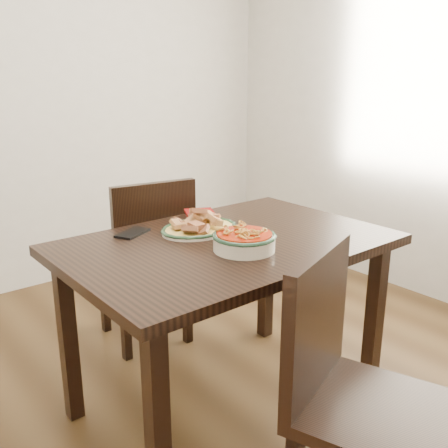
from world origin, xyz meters
TOP-DOWN VIEW (x-y plane):
  - floor at (0.00, 0.00)m, footprint 3.50×3.50m
  - wall_back at (0.00, 1.75)m, footprint 3.50×0.10m
  - wall_right at (1.75, 0.00)m, footprint 0.10×3.50m
  - dining_table at (0.04, -0.06)m, footprint 1.26×0.84m
  - chair_far at (0.06, 0.59)m, footprint 0.48×0.48m
  - chair_near at (-0.06, -0.74)m, footprint 0.54×0.54m
  - fish_plate at (0.02, 0.10)m, footprint 0.33×0.26m
  - noodle_bowl at (0.01, -0.20)m, footprint 0.24×0.24m
  - smartphone at (-0.22, 0.24)m, footprint 0.17×0.14m
  - napkin at (0.19, 0.33)m, footprint 0.16×0.16m

SIDE VIEW (x-z plane):
  - floor at x=0.00m, z-range 0.00..0.00m
  - chair_far at x=0.06m, z-range 0.05..0.94m
  - chair_near at x=-0.06m, z-range 0.05..0.94m
  - dining_table at x=0.04m, z-range 0.28..1.03m
  - smartphone at x=-0.22m, z-range 0.75..0.76m
  - napkin at x=0.19m, z-range 0.75..0.76m
  - noodle_bowl at x=0.01m, z-range 0.75..0.84m
  - fish_plate at x=0.02m, z-range 0.74..0.85m
  - wall_back at x=0.00m, z-range 0.00..2.60m
  - wall_right at x=1.75m, z-range 0.00..2.60m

